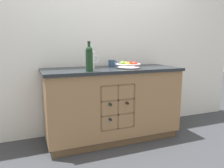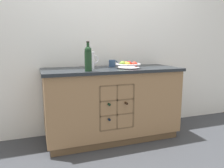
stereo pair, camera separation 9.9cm
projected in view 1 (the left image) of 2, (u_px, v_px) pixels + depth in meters
ground_plane at (112, 137)px, 2.78m from camera, size 14.00×14.00×0.00m
back_wall at (102, 36)px, 2.89m from camera, size 4.40×0.06×2.55m
kitchen_island at (112, 103)px, 2.70m from camera, size 1.65×0.66×0.88m
fruit_bowl at (128, 65)px, 2.62m from camera, size 0.30×0.30×0.09m
white_pitcher at (91, 60)px, 2.53m from camera, size 0.15×0.10×0.20m
ceramic_mug at (112, 63)px, 2.81m from camera, size 0.12×0.08×0.09m
standing_wine_bottle at (89, 58)px, 2.28m from camera, size 0.08×0.08×0.31m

